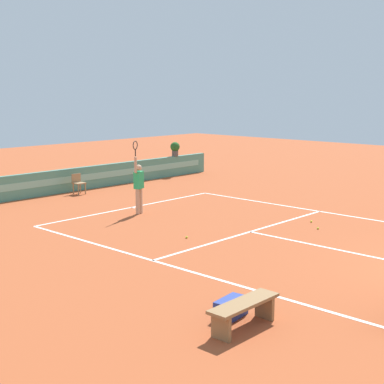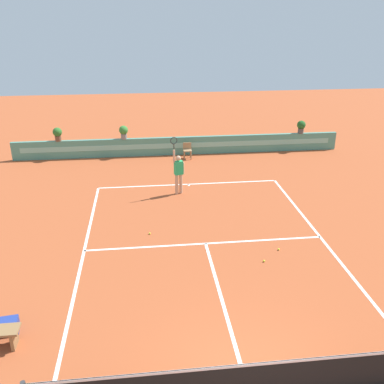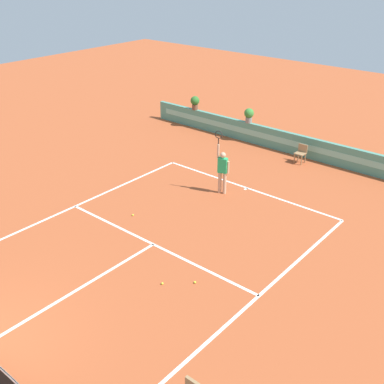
{
  "view_description": "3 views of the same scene",
  "coord_description": "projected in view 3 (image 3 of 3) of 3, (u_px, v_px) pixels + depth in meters",
  "views": [
    {
      "loc": [
        -13.64,
        -3.79,
        4.23
      ],
      "look_at": [
        -0.21,
        8.64,
        1.0
      ],
      "focal_mm": 53.18,
      "sensor_mm": 36.0,
      "label": 1
    },
    {
      "loc": [
        -1.94,
        -6.22,
        7.38
      ],
      "look_at": [
        -0.21,
        8.64,
        1.0
      ],
      "focal_mm": 39.73,
      "sensor_mm": 36.0,
      "label": 2
    },
    {
      "loc": [
        9.52,
        -2.96,
        8.59
      ],
      "look_at": [
        -0.21,
        8.64,
        1.0
      ],
      "focal_mm": 44.79,
      "sensor_mm": 36.0,
      "label": 3
    }
  ],
  "objects": [
    {
      "name": "tennis_ball_near_baseline",
      "position": [
        162.0,
        284.0,
        13.82
      ],
      "size": [
        0.07,
        0.07,
        0.07
      ],
      "primitive_type": "sphere",
      "color": "#CCE033",
      "rests_on": "ground"
    },
    {
      "name": "ball_kid_chair",
      "position": [
        301.0,
        153.0,
        21.66
      ],
      "size": [
        0.44,
        0.44,
        0.85
      ],
      "color": "#99754C",
      "rests_on": "ground"
    },
    {
      "name": "potted_plant_far_left",
      "position": [
        195.0,
        102.0,
        25.68
      ],
      "size": [
        0.48,
        0.48,
        0.72
      ],
      "color": "brown",
      "rests_on": "back_wall_barrier"
    },
    {
      "name": "tennis_ball_by_sideline",
      "position": [
        195.0,
        282.0,
        13.87
      ],
      "size": [
        0.07,
        0.07,
        0.07
      ],
      "primitive_type": "sphere",
      "color": "#CCE033",
      "rests_on": "ground"
    },
    {
      "name": "back_wall_barrier",
      "position": [
        302.0,
        146.0,
        22.35
      ],
      "size": [
        18.0,
        0.21,
        1.0
      ],
      "color": "#4C8E7A",
      "rests_on": "ground"
    },
    {
      "name": "court_lines",
      "position": [
        160.0,
        240.0,
        15.95
      ],
      "size": [
        8.32,
        11.94,
        0.01
      ],
      "color": "white",
      "rests_on": "ground"
    },
    {
      "name": "potted_plant_left",
      "position": [
        249.0,
        115.0,
        23.69
      ],
      "size": [
        0.48,
        0.48,
        0.72
      ],
      "color": "gray",
      "rests_on": "back_wall_barrier"
    },
    {
      "name": "ground_plane",
      "position": [
        145.0,
        250.0,
        15.46
      ],
      "size": [
        60.0,
        60.0,
        0.0
      ],
      "primitive_type": "plane",
      "color": "#A84C28"
    },
    {
      "name": "tennis_ball_mid_court",
      "position": [
        133.0,
        215.0,
        17.42
      ],
      "size": [
        0.07,
        0.07,
        0.07
      ],
      "primitive_type": "sphere",
      "color": "#CCE033",
      "rests_on": "ground"
    },
    {
      "name": "tennis_player",
      "position": [
        222.0,
        169.0,
        18.64
      ],
      "size": [
        0.6,
        0.32,
        2.58
      ],
      "color": "tan",
      "rests_on": "ground"
    }
  ]
}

